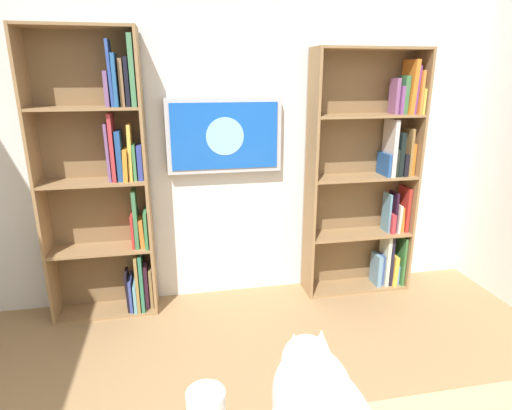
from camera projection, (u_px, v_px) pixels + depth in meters
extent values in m
cube|color=silver|center=(232.00, 138.00, 3.39)|extent=(4.52, 0.06, 2.70)
cube|color=#937047|center=(411.00, 175.00, 3.59)|extent=(0.02, 0.28, 2.04)
cube|color=#937047|center=(311.00, 180.00, 3.42)|extent=(0.02, 0.28, 2.04)
cube|color=brown|center=(356.00, 174.00, 3.63)|extent=(0.92, 0.01, 2.04)
cube|color=#937047|center=(354.00, 286.00, 3.80)|extent=(0.88, 0.27, 0.02)
cube|color=#937047|center=(358.00, 234.00, 3.65)|extent=(0.88, 0.27, 0.02)
cube|color=#937047|center=(362.00, 177.00, 3.50)|extent=(0.88, 0.27, 0.02)
cube|color=#937047|center=(367.00, 116.00, 3.35)|extent=(0.88, 0.27, 0.02)
cube|color=#937047|center=(372.00, 48.00, 3.21)|extent=(0.88, 0.27, 0.02)
cube|color=#3C773A|center=(400.00, 259.00, 3.79)|extent=(0.02, 0.18, 0.45)
cube|color=#6793B3|center=(395.00, 272.00, 3.84)|extent=(0.02, 0.14, 0.18)
cube|color=gold|center=(390.00, 268.00, 3.83)|extent=(0.04, 0.22, 0.28)
cube|color=#201B2D|center=(388.00, 259.00, 3.79)|extent=(0.04, 0.17, 0.47)
cube|color=beige|center=(384.00, 259.00, 3.78)|extent=(0.03, 0.17, 0.46)
cube|color=#374C8A|center=(380.00, 268.00, 3.80)|extent=(0.03, 0.13, 0.28)
cube|color=#6791AE|center=(376.00, 269.00, 3.79)|extent=(0.04, 0.17, 0.29)
cube|color=#B32D25|center=(404.00, 208.00, 3.67)|extent=(0.03, 0.18, 0.39)
cube|color=orange|center=(400.00, 218.00, 3.67)|extent=(0.04, 0.12, 0.22)
cube|color=beige|center=(396.00, 217.00, 3.66)|extent=(0.03, 0.16, 0.25)
cube|color=black|center=(393.00, 211.00, 3.66)|extent=(0.02, 0.15, 0.35)
cube|color=#BE3139|center=(389.00, 222.00, 3.67)|extent=(0.03, 0.19, 0.17)
cube|color=#5C8CA9|center=(386.00, 212.00, 3.64)|extent=(0.02, 0.14, 0.34)
cube|color=orange|center=(409.00, 159.00, 3.53)|extent=(0.03, 0.14, 0.26)
cube|color=olive|center=(406.00, 152.00, 3.50)|extent=(0.02, 0.18, 0.39)
cube|color=black|center=(401.00, 164.00, 3.53)|extent=(0.03, 0.19, 0.18)
cube|color=black|center=(397.00, 154.00, 3.49)|extent=(0.04, 0.19, 0.36)
cube|color=black|center=(391.00, 161.00, 3.52)|extent=(0.03, 0.21, 0.23)
cube|color=beige|center=(390.00, 148.00, 3.46)|extent=(0.04, 0.21, 0.46)
cube|color=#234F94|center=(384.00, 164.00, 3.51)|extent=(0.02, 0.22, 0.19)
cube|color=#E8C449|center=(417.00, 101.00, 3.39)|extent=(0.02, 0.24, 0.20)
cube|color=orange|center=(415.00, 92.00, 3.36)|extent=(0.02, 0.22, 0.34)
cube|color=#7C4091|center=(413.00, 90.00, 3.35)|extent=(0.03, 0.16, 0.37)
cube|color=orange|center=(409.00, 87.00, 3.35)|extent=(0.05, 0.21, 0.42)
cube|color=#3D7645|center=(403.00, 95.00, 3.35)|extent=(0.04, 0.13, 0.30)
cube|color=#7F4385|center=(397.00, 100.00, 3.37)|extent=(0.03, 0.19, 0.22)
cube|color=#85507D|center=(394.00, 96.00, 3.34)|extent=(0.03, 0.13, 0.28)
cube|color=#937047|center=(147.00, 180.00, 3.17)|extent=(0.02, 0.28, 2.16)
cube|color=#937047|center=(38.00, 185.00, 3.03)|extent=(0.02, 0.28, 2.16)
cube|color=brown|center=(97.00, 178.00, 3.22)|extent=(0.79, 0.01, 2.16)
cube|color=#937047|center=(109.00, 310.00, 3.41)|extent=(0.74, 0.27, 0.02)
cube|color=#937047|center=(102.00, 249.00, 3.25)|extent=(0.74, 0.27, 0.02)
cube|color=#937047|center=(94.00, 182.00, 3.10)|extent=(0.74, 0.27, 0.02)
cube|color=#937047|center=(85.00, 108.00, 2.94)|extent=(0.74, 0.27, 0.02)
cube|color=#937047|center=(76.00, 26.00, 2.78)|extent=(0.74, 0.27, 0.02)
cube|color=olive|center=(151.00, 287.00, 3.42)|extent=(0.02, 0.13, 0.33)
cube|color=#84417D|center=(147.00, 285.00, 3.41)|extent=(0.03, 0.12, 0.37)
cube|color=#317454|center=(142.00, 280.00, 3.38)|extent=(0.03, 0.23, 0.48)
cube|color=olive|center=(138.00, 281.00, 3.37)|extent=(0.02, 0.23, 0.47)
cube|color=#619CA8|center=(136.00, 294.00, 3.40)|extent=(0.02, 0.24, 0.23)
cube|color=#394792|center=(132.00, 292.00, 3.41)|extent=(0.02, 0.24, 0.27)
cube|color=black|center=(128.00, 290.00, 3.38)|extent=(0.03, 0.18, 0.32)
cube|color=#397D48|center=(146.00, 228.00, 3.26)|extent=(0.02, 0.21, 0.29)
cube|color=orange|center=(142.00, 232.00, 3.27)|extent=(0.04, 0.15, 0.23)
cube|color=#3C754A|center=(136.00, 218.00, 3.22)|extent=(0.03, 0.14, 0.46)
cube|color=red|center=(133.00, 230.00, 3.26)|extent=(0.02, 0.18, 0.26)
cube|color=#34429D|center=(140.00, 162.00, 3.12)|extent=(0.04, 0.16, 0.25)
cube|color=#41834C|center=(135.00, 162.00, 3.11)|extent=(0.02, 0.14, 0.27)
cube|color=gold|center=(130.00, 152.00, 3.09)|extent=(0.04, 0.16, 0.41)
cube|color=orange|center=(126.00, 164.00, 3.09)|extent=(0.04, 0.18, 0.23)
cube|color=#224B8C|center=(120.00, 155.00, 3.09)|extent=(0.04, 0.18, 0.36)
cube|color=#AC3139|center=(113.00, 147.00, 3.05)|extent=(0.03, 0.20, 0.49)
cube|color=slate|center=(109.00, 152.00, 3.06)|extent=(0.02, 0.17, 0.42)
cube|color=#447E52|center=(133.00, 71.00, 2.92)|extent=(0.03, 0.23, 0.48)
cube|color=black|center=(128.00, 82.00, 2.94)|extent=(0.03, 0.16, 0.33)
cube|color=#966F48|center=(122.00, 83.00, 2.93)|extent=(0.03, 0.12, 0.32)
cube|color=#255793|center=(116.00, 80.00, 2.91)|extent=(0.03, 0.20, 0.36)
cube|color=#2F4A98|center=(111.00, 74.00, 2.90)|extent=(0.03, 0.16, 0.44)
cube|color=#734E7C|center=(107.00, 89.00, 2.91)|extent=(0.03, 0.15, 0.24)
cube|color=#B7B7BC|center=(224.00, 136.00, 3.29)|extent=(0.90, 0.06, 0.58)
cube|color=blue|center=(225.00, 136.00, 3.26)|extent=(0.83, 0.01, 0.51)
cylinder|color=#8CCCEA|center=(225.00, 136.00, 3.25)|extent=(0.30, 0.00, 0.30)
ellipsoid|color=white|center=(313.00, 398.00, 1.16)|extent=(0.22, 0.27, 0.28)
sphere|color=white|center=(307.00, 360.00, 1.20)|extent=(0.15, 0.15, 0.15)
cone|color=white|center=(321.00, 342.00, 1.19)|extent=(0.07, 0.07, 0.08)
cone|color=white|center=(294.00, 346.00, 1.18)|extent=(0.07, 0.07, 0.08)
cone|color=beige|center=(322.00, 345.00, 1.19)|extent=(0.04, 0.04, 0.06)
cone|color=beige|center=(294.00, 349.00, 1.17)|extent=(0.04, 0.04, 0.06)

